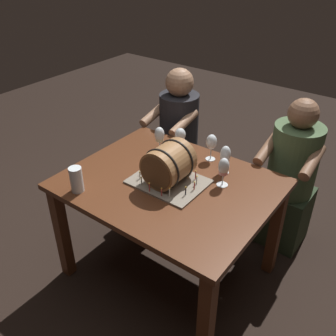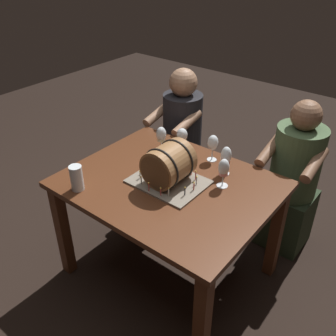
% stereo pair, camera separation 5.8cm
% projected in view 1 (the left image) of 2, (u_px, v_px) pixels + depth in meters
% --- Properties ---
extents(ground_plane, '(8.00, 8.00, 0.00)m').
position_uv_depth(ground_plane, '(169.00, 270.00, 2.64)').
color(ground_plane, black).
extents(dining_table, '(1.22, 0.98, 0.75)m').
position_uv_depth(dining_table, '(169.00, 197.00, 2.30)').
color(dining_table, '#562D19').
rests_on(dining_table, ground).
extents(barrel_cake, '(0.43, 0.33, 0.26)m').
position_uv_depth(barrel_cake, '(168.00, 165.00, 2.18)').
color(barrel_cake, gray).
rests_on(barrel_cake, dining_table).
extents(wine_glass_red, '(0.06, 0.06, 0.19)m').
position_uv_depth(wine_glass_red, '(225.00, 156.00, 2.27)').
color(wine_glass_red, white).
rests_on(wine_glass_red, dining_table).
extents(wine_glass_white, '(0.07, 0.07, 0.18)m').
position_uv_depth(wine_glass_white, '(159.00, 136.00, 2.49)').
color(wine_glass_white, white).
rests_on(wine_glass_white, dining_table).
extents(wine_glass_amber, '(0.07, 0.07, 0.17)m').
position_uv_depth(wine_glass_amber, '(180.00, 136.00, 2.50)').
color(wine_glass_amber, white).
rests_on(wine_glass_amber, dining_table).
extents(wine_glass_empty, '(0.07, 0.07, 0.18)m').
position_uv_depth(wine_glass_empty, '(211.00, 143.00, 2.40)').
color(wine_glass_empty, white).
rests_on(wine_glass_empty, dining_table).
extents(wine_glass_rose, '(0.07, 0.07, 0.18)m').
position_uv_depth(wine_glass_rose, '(224.00, 168.00, 2.16)').
color(wine_glass_rose, white).
rests_on(wine_glass_rose, dining_table).
extents(beer_pint, '(0.07, 0.07, 0.15)m').
position_uv_depth(beer_pint, '(77.00, 180.00, 2.13)').
color(beer_pint, white).
rests_on(beer_pint, dining_table).
extents(person_seated_left, '(0.35, 0.45, 1.15)m').
position_uv_depth(person_seated_left, '(178.00, 143.00, 3.13)').
color(person_seated_left, black).
rests_on(person_seated_left, ground).
extents(person_seated_right, '(0.37, 0.46, 1.14)m').
position_uv_depth(person_seated_right, '(289.00, 182.00, 2.65)').
color(person_seated_right, '#2A3A24').
rests_on(person_seated_right, ground).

